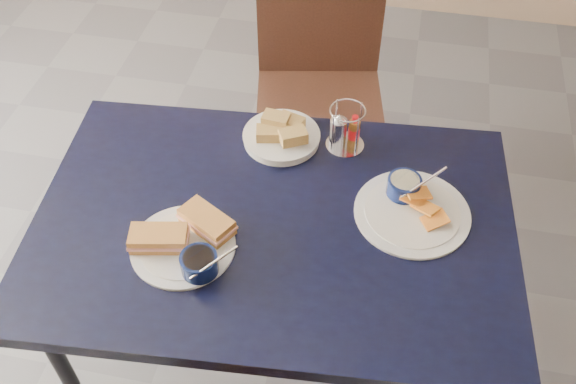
% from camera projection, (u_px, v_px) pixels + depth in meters
% --- Properties ---
extents(dining_table, '(1.30, 0.92, 0.75)m').
position_uv_depth(dining_table, '(274.00, 235.00, 1.70)').
color(dining_table, black).
rests_on(dining_table, ground).
extents(chair_far, '(0.54, 0.52, 0.98)m').
position_uv_depth(chair_far, '(324.00, 71.00, 2.39)').
color(chair_far, black).
rests_on(chair_far, ground).
extents(sandwich_plate, '(0.30, 0.26, 0.12)m').
position_uv_depth(sandwich_plate, '(186.00, 241.00, 1.57)').
color(sandwich_plate, white).
rests_on(sandwich_plate, dining_table).
extents(plantain_plate, '(0.30, 0.30, 0.12)m').
position_uv_depth(plantain_plate, '(410.00, 203.00, 1.67)').
color(plantain_plate, white).
rests_on(plantain_plate, dining_table).
extents(bread_basket, '(0.22, 0.22, 0.07)m').
position_uv_depth(bread_basket, '(282.00, 134.00, 1.84)').
color(bread_basket, white).
rests_on(bread_basket, dining_table).
extents(condiment_caddy, '(0.11, 0.11, 0.14)m').
position_uv_depth(condiment_caddy, '(344.00, 130.00, 1.80)').
color(condiment_caddy, silver).
rests_on(condiment_caddy, dining_table).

